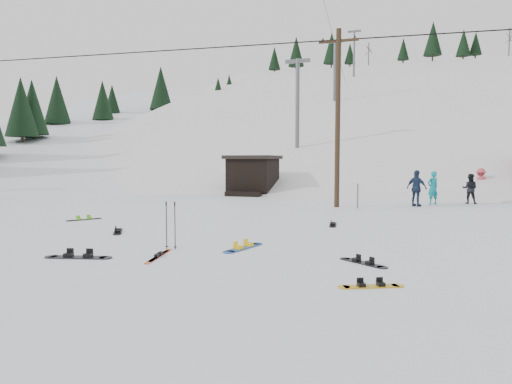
% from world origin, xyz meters
% --- Properties ---
extents(ground, '(200.00, 200.00, 0.00)m').
position_xyz_m(ground, '(0.00, 0.00, 0.00)').
color(ground, white).
rests_on(ground, ground).
extents(ski_slope, '(60.00, 85.24, 65.97)m').
position_xyz_m(ski_slope, '(0.00, 55.00, -12.00)').
color(ski_slope, white).
rests_on(ski_slope, ground).
extents(ridge_left, '(47.54, 95.03, 58.38)m').
position_xyz_m(ridge_left, '(-36.00, 48.00, -11.00)').
color(ridge_left, white).
rests_on(ridge_left, ground).
extents(treeline_left, '(20.00, 64.00, 10.00)m').
position_xyz_m(treeline_left, '(-34.00, 40.00, 0.00)').
color(treeline_left, black).
rests_on(treeline_left, ground).
extents(treeline_crest, '(50.00, 6.00, 10.00)m').
position_xyz_m(treeline_crest, '(0.00, 86.00, 0.00)').
color(treeline_crest, black).
rests_on(treeline_crest, ski_slope).
extents(utility_pole, '(2.00, 0.26, 9.00)m').
position_xyz_m(utility_pole, '(2.00, 14.00, 4.68)').
color(utility_pole, '#3A2819').
rests_on(utility_pole, ground).
extents(trail_sign, '(0.50, 0.09, 1.85)m').
position_xyz_m(trail_sign, '(3.10, 13.58, 1.27)').
color(trail_sign, '#595B60').
rests_on(trail_sign, ground).
extents(lift_hut, '(3.40, 4.10, 2.75)m').
position_xyz_m(lift_hut, '(-5.00, 20.94, 1.36)').
color(lift_hut, black).
rests_on(lift_hut, ground).
extents(lift_tower_near, '(2.20, 0.36, 8.00)m').
position_xyz_m(lift_tower_near, '(-4.00, 30.00, 7.86)').
color(lift_tower_near, '#595B60').
rests_on(lift_tower_near, ski_slope).
extents(lift_tower_mid, '(2.20, 0.36, 8.00)m').
position_xyz_m(lift_tower_mid, '(-4.00, 50.00, 14.36)').
color(lift_tower_mid, '#595B60').
rests_on(lift_tower_mid, ski_slope).
extents(lift_tower_far, '(2.20, 0.36, 8.00)m').
position_xyz_m(lift_tower_far, '(-4.00, 70.00, 20.86)').
color(lift_tower_far, '#595B60').
rests_on(lift_tower_far, ski_slope).
extents(hero_snowboard, '(0.63, 1.66, 0.12)m').
position_xyz_m(hero_snowboard, '(1.30, 2.11, 0.03)').
color(hero_snowboard, '#1849A2').
rests_on(hero_snowboard, ground).
extents(hero_skis, '(0.46, 1.74, 0.09)m').
position_xyz_m(hero_skis, '(-0.34, 0.42, 0.03)').
color(hero_skis, '#BC3C13').
rests_on(hero_skis, ground).
extents(ski_poles, '(0.36, 0.09, 1.29)m').
position_xyz_m(ski_poles, '(-0.54, 1.39, 0.66)').
color(ski_poles, black).
rests_on(ski_poles, ground).
extents(board_scatter_a, '(1.67, 0.65, 0.12)m').
position_xyz_m(board_scatter_a, '(-2.14, -0.36, 0.03)').
color(board_scatter_a, black).
rests_on(board_scatter_a, ground).
extents(board_scatter_b, '(0.88, 1.22, 0.10)m').
position_xyz_m(board_scatter_b, '(-3.67, 3.39, 0.03)').
color(board_scatter_b, black).
rests_on(board_scatter_b, ground).
extents(board_scatter_c, '(0.88, 1.26, 0.10)m').
position_xyz_m(board_scatter_c, '(-6.89, 5.61, 0.03)').
color(board_scatter_c, black).
rests_on(board_scatter_c, ground).
extents(board_scatter_d, '(1.17, 0.89, 0.10)m').
position_xyz_m(board_scatter_d, '(4.59, 1.29, 0.02)').
color(board_scatter_d, black).
rests_on(board_scatter_d, ground).
extents(board_scatter_e, '(1.20, 0.68, 0.09)m').
position_xyz_m(board_scatter_e, '(4.93, -0.69, 0.02)').
color(board_scatter_e, gold).
rests_on(board_scatter_e, ground).
extents(board_scatter_f, '(0.39, 1.29, 0.09)m').
position_xyz_m(board_scatter_f, '(2.89, 7.34, 0.02)').
color(board_scatter_f, black).
rests_on(board_scatter_f, ground).
extents(skier_teal, '(0.79, 0.75, 1.81)m').
position_xyz_m(skier_teal, '(6.74, 17.18, 0.91)').
color(skier_teal, '#0E8490').
rests_on(skier_teal, ground).
extents(skier_dark, '(0.90, 0.75, 1.66)m').
position_xyz_m(skier_dark, '(8.70, 18.22, 0.83)').
color(skier_dark, black).
rests_on(skier_dark, ground).
extents(skier_pink, '(1.35, 0.96, 1.90)m').
position_xyz_m(skier_pink, '(9.85, 22.92, 0.95)').
color(skier_pink, '#C4454C').
rests_on(skier_pink, ground).
extents(skier_navy, '(1.20, 0.96, 1.90)m').
position_xyz_m(skier_navy, '(5.89, 15.66, 0.95)').
color(skier_navy, '#1C2A46').
rests_on(skier_navy, ground).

